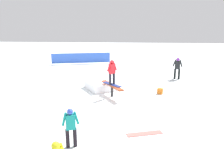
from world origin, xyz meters
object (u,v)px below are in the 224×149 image
object	(u,v)px
loose_snowboard_coral	(145,134)
backpack_on_snow	(160,91)
bystander_black	(177,67)
rail_feature	(112,87)
bystander_teal	(71,126)
main_rider_on_rail	(112,72)

from	to	relation	value
loose_snowboard_coral	backpack_on_snow	xyz separation A→B (m)	(-4.79, 1.29, 0.16)
bystander_black	loose_snowboard_coral	distance (m)	8.85
loose_snowboard_coral	backpack_on_snow	bearing A→B (deg)	59.73
rail_feature	backpack_on_snow	bearing A→B (deg)	70.76
bystander_black	backpack_on_snow	distance (m)	3.95
rail_feature	backpack_on_snow	distance (m)	2.92
rail_feature	bystander_teal	distance (m)	5.31
bystander_teal	backpack_on_snow	xyz separation A→B (m)	(-5.83, 3.90, -0.63)
main_rider_on_rail	bystander_teal	bearing A→B (deg)	-56.62
rail_feature	bystander_teal	xyz separation A→B (m)	(5.19, -1.07, 0.20)
main_rider_on_rail	bystander_black	size ratio (longest dim) A/B	0.90
bystander_teal	backpack_on_snow	size ratio (longest dim) A/B	4.17
bystander_teal	loose_snowboard_coral	distance (m)	2.91
bystander_black	backpack_on_snow	size ratio (longest dim) A/B	4.72
bystander_black	loose_snowboard_coral	xyz separation A→B (m)	(8.27, -3.03, -0.89)
rail_feature	loose_snowboard_coral	xyz separation A→B (m)	(4.16, 1.53, -0.58)
backpack_on_snow	main_rider_on_rail	bearing A→B (deg)	-140.55
bystander_teal	loose_snowboard_coral	size ratio (longest dim) A/B	1.01
loose_snowboard_coral	backpack_on_snow	size ratio (longest dim) A/B	4.14
loose_snowboard_coral	rail_feature	bearing A→B (deg)	95.03
main_rider_on_rail	backpack_on_snow	size ratio (longest dim) A/B	4.22
bystander_teal	bystander_black	bearing A→B (deg)	-138.62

